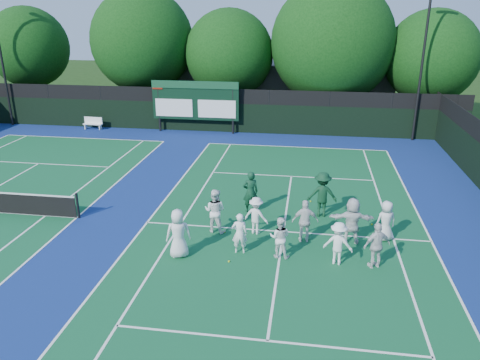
# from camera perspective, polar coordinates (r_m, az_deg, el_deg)

# --- Properties ---
(ground) EXTENTS (120.00, 120.00, 0.00)m
(ground) POSITION_cam_1_polar(r_m,az_deg,el_deg) (17.37, 5.09, -7.77)
(ground) COLOR #17320D
(ground) RESTS_ON ground
(court_apron) EXTENTS (34.00, 32.00, 0.01)m
(court_apron) POSITION_cam_1_polar(r_m,az_deg,el_deg) (19.46, -12.68, -4.98)
(court_apron) COLOR navy
(court_apron) RESTS_ON ground
(near_court) EXTENTS (11.05, 23.85, 0.01)m
(near_court) POSITION_cam_1_polar(r_m,az_deg,el_deg) (18.25, 5.30, -6.28)
(near_court) COLOR #11552D
(near_court) RESTS_ON ground
(back_fence) EXTENTS (34.00, 0.08, 3.00)m
(back_fence) POSITION_cam_1_polar(r_m,az_deg,el_deg) (32.76, -3.53, 8.24)
(back_fence) COLOR black
(back_fence) RESTS_ON ground
(scoreboard) EXTENTS (6.00, 0.21, 3.55)m
(scoreboard) POSITION_cam_1_polar(r_m,az_deg,el_deg) (32.43, -5.49, 9.57)
(scoreboard) COLOR black
(scoreboard) RESTS_ON ground
(clubhouse) EXTENTS (18.00, 6.00, 4.00)m
(clubhouse) POSITION_cam_1_polar(r_m,az_deg,el_deg) (39.90, 4.64, 11.30)
(clubhouse) COLOR #5D5D62
(clubhouse) RESTS_ON ground
(light_pole_right) EXTENTS (1.20, 0.30, 10.12)m
(light_pole_right) POSITION_cam_1_polar(r_m,az_deg,el_deg) (31.80, 21.65, 15.56)
(light_pole_right) COLOR black
(light_pole_right) RESTS_ON ground
(bench) EXTENTS (1.39, 0.46, 0.87)m
(bench) POSITION_cam_1_polar(r_m,az_deg,el_deg) (35.13, -17.47, 6.68)
(bench) COLOR white
(bench) RESTS_ON ground
(tree_a) EXTENTS (6.16, 6.16, 8.36)m
(tree_a) POSITION_cam_1_polar(r_m,az_deg,el_deg) (41.29, -24.11, 14.34)
(tree_a) COLOR black
(tree_a) RESTS_ON ground
(tree_b) EXTENTS (7.62, 7.62, 9.63)m
(tree_b) POSITION_cam_1_polar(r_m,az_deg,el_deg) (37.18, -11.53, 15.96)
(tree_b) COLOR black
(tree_b) RESTS_ON ground
(tree_c) EXTENTS (6.46, 6.46, 8.21)m
(tree_c) POSITION_cam_1_polar(r_m,az_deg,el_deg) (35.56, -1.04, 14.86)
(tree_c) COLOR black
(tree_c) RESTS_ON ground
(tree_d) EXTENTS (8.70, 8.70, 10.18)m
(tree_d) POSITION_cam_1_polar(r_m,az_deg,el_deg) (35.03, 11.42, 15.70)
(tree_d) COLOR black
(tree_d) RESTS_ON ground
(tree_e) EXTENTS (6.44, 6.44, 8.20)m
(tree_e) POSITION_cam_1_polar(r_m,az_deg,el_deg) (36.02, 22.51, 13.45)
(tree_e) COLOR black
(tree_e) RESTS_ON ground
(tennis_ball_0) EXTENTS (0.07, 0.07, 0.07)m
(tennis_ball_0) POSITION_cam_1_polar(r_m,az_deg,el_deg) (16.13, -1.36, -9.89)
(tennis_ball_0) COLOR #D4E61B
(tennis_ball_0) RESTS_ON ground
(tennis_ball_1) EXTENTS (0.07, 0.07, 0.07)m
(tennis_ball_1) POSITION_cam_1_polar(r_m,az_deg,el_deg) (21.09, 8.60, -2.60)
(tennis_ball_1) COLOR #D4E61B
(tennis_ball_1) RESTS_ON ground
(tennis_ball_2) EXTENTS (0.07, 0.07, 0.07)m
(tennis_ball_2) POSITION_cam_1_polar(r_m,az_deg,el_deg) (17.48, 10.54, -7.73)
(tennis_ball_2) COLOR #D4E61B
(tennis_ball_2) RESTS_ON ground
(tennis_ball_3) EXTENTS (0.07, 0.07, 0.07)m
(tennis_ball_3) POSITION_cam_1_polar(r_m,az_deg,el_deg) (18.10, -1.90, -6.35)
(tennis_ball_3) COLOR #D4E61B
(tennis_ball_3) RESTS_ON ground
(tennis_ball_4) EXTENTS (0.07, 0.07, 0.07)m
(tennis_ball_4) POSITION_cam_1_polar(r_m,az_deg,el_deg) (19.35, 2.21, -4.52)
(tennis_ball_4) COLOR #D4E61B
(tennis_ball_4) RESTS_ON ground
(tennis_ball_5) EXTENTS (0.07, 0.07, 0.07)m
(tennis_ball_5) POSITION_cam_1_polar(r_m,az_deg,el_deg) (19.42, 15.78, -5.23)
(tennis_ball_5) COLOR #D4E61B
(tennis_ball_5) RESTS_ON ground
(player_front_0) EXTENTS (1.00, 0.83, 1.76)m
(player_front_0) POSITION_cam_1_polar(r_m,az_deg,el_deg) (16.23, -7.53, -6.48)
(player_front_0) COLOR white
(player_front_0) RESTS_ON ground
(player_front_1) EXTENTS (0.59, 0.43, 1.50)m
(player_front_1) POSITION_cam_1_polar(r_m,az_deg,el_deg) (16.39, -0.05, -6.52)
(player_front_1) COLOR white
(player_front_1) RESTS_ON ground
(player_front_2) EXTENTS (0.78, 0.63, 1.50)m
(player_front_2) POSITION_cam_1_polar(r_m,az_deg,el_deg) (16.18, 4.87, -6.98)
(player_front_2) COLOR white
(player_front_2) RESTS_ON ground
(player_front_3) EXTENTS (1.07, 0.73, 1.52)m
(player_front_3) POSITION_cam_1_polar(r_m,az_deg,el_deg) (16.05, 11.87, -7.57)
(player_front_3) COLOR white
(player_front_3) RESTS_ON ground
(player_front_4) EXTENTS (1.02, 0.75, 1.61)m
(player_front_4) POSITION_cam_1_polar(r_m,az_deg,el_deg) (16.12, 16.33, -7.67)
(player_front_4) COLOR silver
(player_front_4) RESTS_ON ground
(player_back_0) EXTENTS (0.94, 0.79, 1.73)m
(player_back_0) POSITION_cam_1_polar(r_m,az_deg,el_deg) (17.88, -3.07, -3.77)
(player_back_0) COLOR white
(player_back_0) RESTS_ON ground
(player_back_1) EXTENTS (1.08, 0.82, 1.48)m
(player_back_1) POSITION_cam_1_polar(r_m,az_deg,el_deg) (17.77, 1.97, -4.36)
(player_back_1) COLOR white
(player_back_1) RESTS_ON ground
(player_back_2) EXTENTS (1.01, 0.53, 1.64)m
(player_back_2) POSITION_cam_1_polar(r_m,az_deg,el_deg) (17.29, 7.94, -4.99)
(player_back_2) COLOR silver
(player_back_2) RESTS_ON ground
(player_back_3) EXTENTS (1.65, 0.60, 1.76)m
(player_back_3) POSITION_cam_1_polar(r_m,az_deg,el_deg) (17.51, 13.49, -4.84)
(player_back_3) COLOR silver
(player_back_3) RESTS_ON ground
(player_back_4) EXTENTS (0.88, 0.71, 1.56)m
(player_back_4) POSITION_cam_1_polar(r_m,az_deg,el_deg) (18.05, 17.35, -4.79)
(player_back_4) COLOR silver
(player_back_4) RESTS_ON ground
(coach_left) EXTENTS (0.76, 0.61, 1.80)m
(coach_left) POSITION_cam_1_polar(r_m,az_deg,el_deg) (19.56, 1.28, -1.47)
(coach_left) COLOR #0F3923
(coach_left) RESTS_ON ground
(coach_right) EXTENTS (1.30, 0.82, 1.91)m
(coach_right) POSITION_cam_1_polar(r_m,az_deg,el_deg) (19.45, 9.98, -1.74)
(coach_right) COLOR #0F371F
(coach_right) RESTS_ON ground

